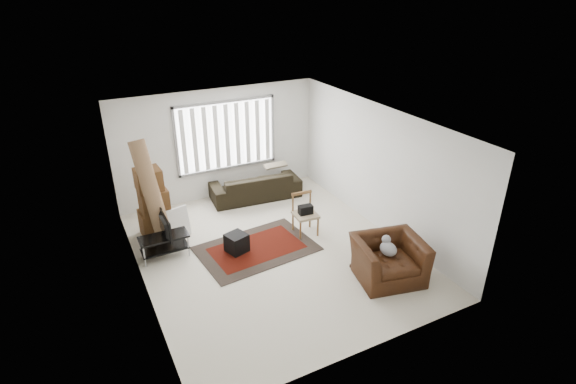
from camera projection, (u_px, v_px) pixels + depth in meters
name	position (u px, v px, depth m)	size (l,w,h in m)	color
room	(262.00, 162.00, 8.69)	(6.00, 6.02, 2.71)	beige
persian_rug	(257.00, 248.00, 9.14)	(2.41, 1.73, 0.02)	black
tv_stand	(164.00, 242.00, 8.74)	(0.94, 0.42, 0.47)	black
tv	(162.00, 226.00, 8.59)	(0.76, 0.10, 0.44)	black
subwoofer	(237.00, 243.00, 8.96)	(0.38, 0.38, 0.38)	black
moving_boxes	(153.00, 205.00, 9.37)	(0.64, 0.59, 1.50)	#55371B
white_flatpack	(178.00, 223.00, 9.45)	(0.51, 0.07, 0.65)	silver
rolled_rug	(152.00, 194.00, 8.92)	(0.33, 0.33, 2.20)	brown
sofa	(255.00, 182.00, 11.10)	(2.20, 0.95, 0.85)	black
side_chair	(305.00, 212.00, 9.51)	(0.52, 0.52, 0.89)	#947F61
armchair	(389.00, 257.00, 8.09)	(1.40, 1.28, 0.89)	#34190A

